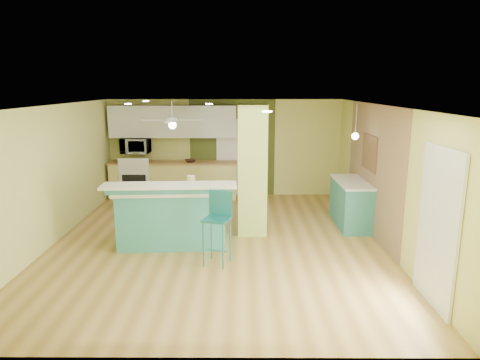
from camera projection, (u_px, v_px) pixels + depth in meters
name	position (u px, v px, depth m)	size (l,w,h in m)	color
floor	(218.00, 241.00, 7.98)	(6.00, 7.00, 0.01)	olive
ceiling	(216.00, 105.00, 7.44)	(6.00, 7.00, 0.01)	white
wall_back	(225.00, 148.00, 11.13)	(6.00, 0.01, 2.50)	#D4D371
wall_front	(197.00, 248.00, 4.29)	(6.00, 0.01, 2.50)	#D4D371
wall_left	(51.00, 176.00, 7.72)	(0.01, 7.00, 2.50)	#D4D371
wall_right	(384.00, 176.00, 7.70)	(0.01, 7.00, 2.50)	#D4D371
wood_panel	(373.00, 169.00, 8.28)	(0.02, 3.40, 2.50)	#85664C
olive_accent	(232.00, 148.00, 11.12)	(2.20, 0.02, 2.50)	#464F1F
interior_door	(232.00, 158.00, 11.14)	(0.82, 0.05, 2.00)	white
french_door	(438.00, 228.00, 5.50)	(0.04, 1.08, 2.10)	white
column	(252.00, 170.00, 8.20)	(0.55, 0.55, 2.50)	#B5C95D
kitchen_run	(174.00, 180.00, 11.01)	(3.25, 0.63, 0.94)	#DAD072
stove	(137.00, 180.00, 11.01)	(0.76, 0.66, 1.08)	white
upper_cabinets	(173.00, 122.00, 10.81)	(3.20, 0.34, 0.80)	silver
microwave	(135.00, 146.00, 10.82)	(0.70, 0.48, 0.39)	white
ceiling_fan	(172.00, 121.00, 9.49)	(1.41, 1.41, 0.61)	silver
pendant_lamp	(355.00, 136.00, 8.29)	(0.14, 0.14, 0.69)	silver
wall_decor	(370.00, 153.00, 8.41)	(0.03, 0.90, 0.70)	brown
peninsula	(173.00, 214.00, 7.76)	(2.29, 1.32, 1.21)	teal
bar_stool	(218.00, 216.00, 6.86)	(0.50, 0.50, 1.19)	teal
side_counter	(351.00, 203.00, 8.80)	(0.62, 1.46, 0.94)	teal
fruit_bowl	(190.00, 161.00, 10.82)	(0.28, 0.28, 0.07)	#3B2118
canister	(191.00, 181.00, 7.80)	(0.15, 0.15, 0.18)	yellow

